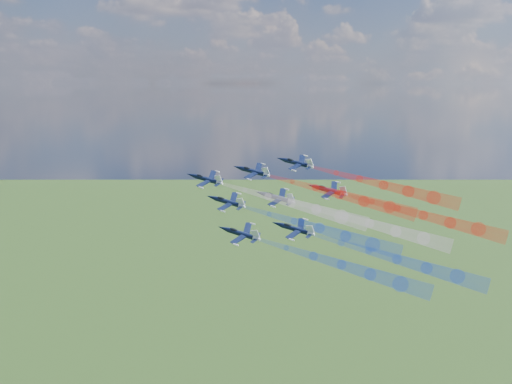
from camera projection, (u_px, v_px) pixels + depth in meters
jet_lead at (206, 179)px, 171.42m from camera, size 15.58×15.73×8.82m
trail_lead at (292, 203)px, 161.96m from camera, size 29.66×36.81×13.09m
jet_inner_left at (228, 202)px, 162.47m from camera, size 15.58×15.73×8.82m
trail_inner_left at (319, 229)px, 153.01m from camera, size 29.66×36.81×13.09m
jet_inner_right at (253, 171)px, 174.72m from camera, size 15.58×15.73×8.82m
trail_inner_right at (339, 194)px, 165.25m from camera, size 29.66×36.81×13.09m
jet_outer_left at (241, 234)px, 150.19m from camera, size 15.58×15.73×8.82m
trail_outer_left at (341, 265)px, 140.73m from camera, size 29.66×36.81×13.09m
jet_center_third at (277, 198)px, 165.71m from camera, size 15.58×15.73×8.82m
trail_center_third at (369, 223)px, 156.25m from camera, size 29.66×36.81×13.09m
jet_outer_right at (297, 163)px, 178.61m from camera, size 15.58×15.73×8.82m
trail_outer_right at (383, 185)px, 169.15m from camera, size 29.66×36.81×13.09m
jet_rear_left at (295, 229)px, 153.03m from camera, size 15.58×15.73×8.82m
trail_rear_left at (397, 259)px, 143.57m from camera, size 29.66×36.81×13.09m
jet_rear_right at (329, 190)px, 168.28m from camera, size 15.58×15.73×8.82m
trail_rear_right at (423, 215)px, 158.81m from camera, size 29.66×36.81×13.09m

